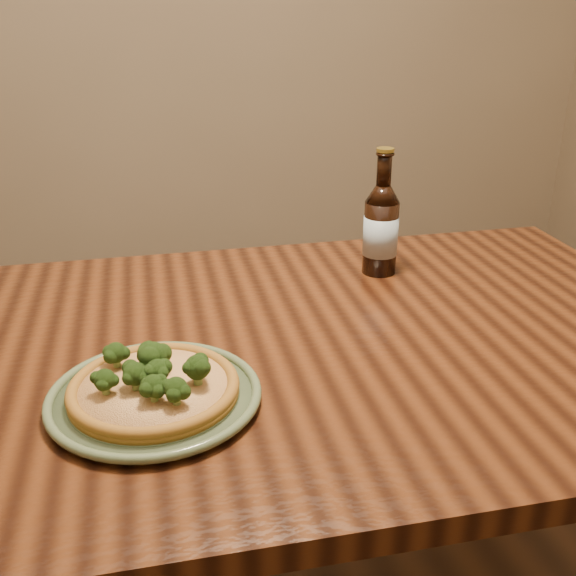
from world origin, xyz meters
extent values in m
cube|color=#46210F|center=(0.00, 0.10, 0.73)|extent=(1.60, 0.90, 0.04)
cylinder|color=#46210F|center=(0.73, 0.48, 0.35)|extent=(0.07, 0.07, 0.71)
cylinder|color=#586A49|center=(-0.15, -0.05, 0.76)|extent=(0.28, 0.28, 0.01)
torus|color=#586A49|center=(-0.15, -0.05, 0.76)|extent=(0.30, 0.30, 0.01)
torus|color=#586A49|center=(-0.15, -0.05, 0.76)|extent=(0.24, 0.24, 0.01)
cylinder|color=#996722|center=(-0.15, -0.05, 0.77)|extent=(0.24, 0.24, 0.01)
torus|color=#996722|center=(-0.15, -0.05, 0.78)|extent=(0.24, 0.24, 0.02)
cylinder|color=#F2DE93|center=(-0.15, -0.05, 0.78)|extent=(0.21, 0.21, 0.01)
sphere|color=#2D4E18|center=(-0.14, -0.05, 0.80)|extent=(0.05, 0.05, 0.03)
sphere|color=#2D4E18|center=(-0.17, -0.05, 0.80)|extent=(0.05, 0.05, 0.03)
sphere|color=#2D4E18|center=(-0.12, -0.10, 0.80)|extent=(0.04, 0.04, 0.03)
sphere|color=#2D4E18|center=(-0.15, -0.02, 0.81)|extent=(0.05, 0.05, 0.04)
sphere|color=#2D4E18|center=(-0.21, -0.06, 0.80)|extent=(0.03, 0.03, 0.03)
sphere|color=#2D4E18|center=(-0.15, -0.09, 0.80)|extent=(0.04, 0.04, 0.03)
sphere|color=#2D4E18|center=(-0.15, 0.01, 0.80)|extent=(0.03, 0.03, 0.03)
sphere|color=#2D4E18|center=(-0.20, 0.01, 0.80)|extent=(0.03, 0.03, 0.03)
sphere|color=#2D4E18|center=(-0.09, -0.06, 0.81)|extent=(0.04, 0.04, 0.04)
cylinder|color=black|center=(0.32, 0.35, 0.83)|extent=(0.07, 0.07, 0.15)
cone|color=black|center=(0.32, 0.35, 0.92)|extent=(0.07, 0.07, 0.03)
cylinder|color=black|center=(0.32, 0.35, 0.97)|extent=(0.03, 0.03, 0.07)
torus|color=black|center=(0.32, 0.35, 1.00)|extent=(0.04, 0.04, 0.01)
cylinder|color=#A58C33|center=(0.32, 0.35, 1.00)|extent=(0.03, 0.03, 0.01)
cylinder|color=#A9BDCB|center=(0.32, 0.35, 0.83)|extent=(0.07, 0.07, 0.08)
camera|label=1|loc=(-0.14, -0.88, 1.28)|focal=42.00mm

